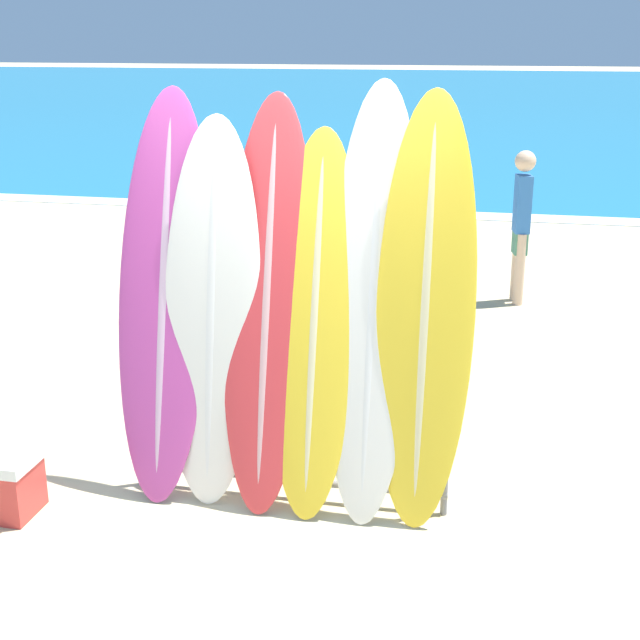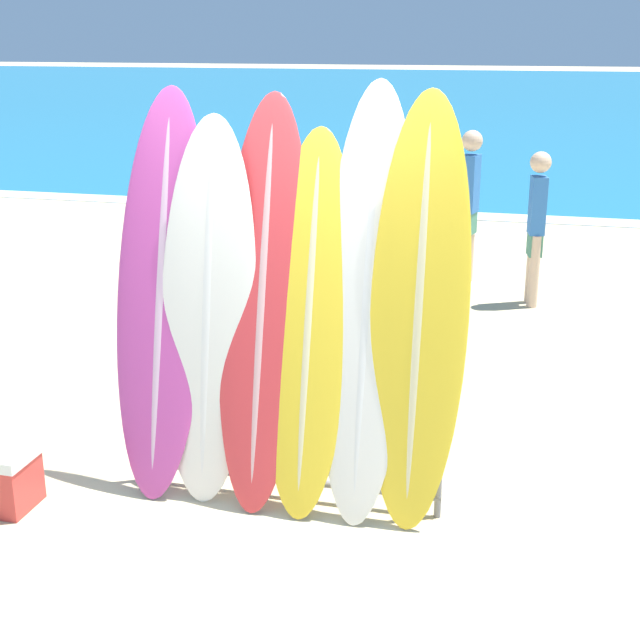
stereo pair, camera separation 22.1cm
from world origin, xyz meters
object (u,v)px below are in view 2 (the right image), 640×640
surfboard_slot_0 (162,296)px  person_near_water (469,201)px  surfboard_rack (286,427)px  surfboard_slot_4 (367,306)px  surfboard_slot_3 (309,326)px  surfboard_slot_1 (208,313)px  surfboard_slot_5 (419,315)px  person_mid_beach (536,223)px  surfboard_slot_2 (263,305)px

surfboard_slot_0 → person_near_water: surfboard_slot_0 is taller
surfboard_rack → surfboard_slot_4: size_ratio=0.76×
surfboard_rack → person_near_water: person_near_water is taller
surfboard_rack → surfboard_slot_3: (0.13, 0.03, 0.62)m
surfboard_slot_1 → surfboard_slot_5: 1.21m
surfboard_slot_1 → surfboard_rack: bearing=-3.3°
surfboard_slot_3 → person_near_water: bearing=85.2°
surfboard_slot_3 → surfboard_slot_4: surfboard_slot_4 is taller
surfboard_rack → person_mid_beach: 4.64m
surfboard_slot_4 → person_near_water: 5.07m
surfboard_slot_3 → person_mid_beach: surfboard_slot_3 is taller
surfboard_rack → surfboard_slot_1: (-0.47, 0.03, 0.65)m
surfboard_slot_3 → surfboard_slot_0: bearing=178.1°
surfboard_rack → surfboard_slot_2: surfboard_slot_2 is taller
surfboard_slot_1 → surfboard_slot_3: 0.60m
person_near_water → surfboard_slot_5: bearing=-165.5°
surfboard_slot_4 → surfboard_rack: bearing=-171.6°
surfboard_slot_2 → surfboard_slot_4: (0.60, 0.01, 0.04)m
surfboard_rack → surfboard_slot_3: size_ratio=0.85×
surfboard_slot_4 → surfboard_slot_5: 0.30m
surfboard_slot_0 → surfboard_slot_5: 1.51m
surfboard_slot_4 → person_near_water: surfboard_slot_4 is taller
surfboard_slot_1 → surfboard_slot_2: surfboard_slot_2 is taller
surfboard_slot_3 → surfboard_slot_5: size_ratio=0.91×
surfboard_slot_3 → person_mid_beach: bearing=75.3°
surfboard_slot_5 → surfboard_slot_4: bearing=174.5°
surfboard_slot_3 → surfboard_slot_4: size_ratio=0.89×
surfboard_rack → surfboard_slot_1: size_ratio=0.83×
surfboard_slot_2 → surfboard_slot_3: bearing=-4.7°
surfboard_rack → surfboard_slot_4: 0.88m
surfboard_slot_5 → person_mid_beach: bearing=82.9°
surfboard_slot_3 → surfboard_slot_5: 0.62m
surfboard_slot_2 → surfboard_slot_1: bearing=-175.0°
surfboard_slot_3 → surfboard_slot_2: bearing=175.3°
surfboard_rack → person_mid_beach: size_ratio=1.18×
surfboard_slot_0 → surfboard_slot_4: (1.21, 0.01, 0.03)m
surfboard_slot_1 → person_near_water: (1.03, 5.10, -0.20)m
surfboard_slot_1 → surfboard_slot_5: bearing=0.6°
surfboard_slot_3 → person_mid_beach: 4.56m
surfboard_slot_1 → surfboard_slot_4: 0.92m
surfboard_slot_0 → person_near_water: size_ratio=1.41×
surfboard_slot_5 → surfboard_rack: bearing=-177.0°
surfboard_slot_4 → person_mid_beach: surfboard_slot_4 is taller
surfboard_slot_2 → surfboard_slot_3: size_ratio=1.08×
surfboard_slot_2 → surfboard_slot_4: size_ratio=0.97×
surfboard_slot_1 → person_mid_beach: size_ratio=1.43×
surfboard_slot_0 → surfboard_slot_3: surfboard_slot_0 is taller
person_near_water → surfboard_slot_3: bearing=-172.4°
surfboard_slot_4 → surfboard_slot_5: (0.29, -0.03, -0.02)m
person_mid_beach → surfboard_slot_0: bearing=-35.7°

